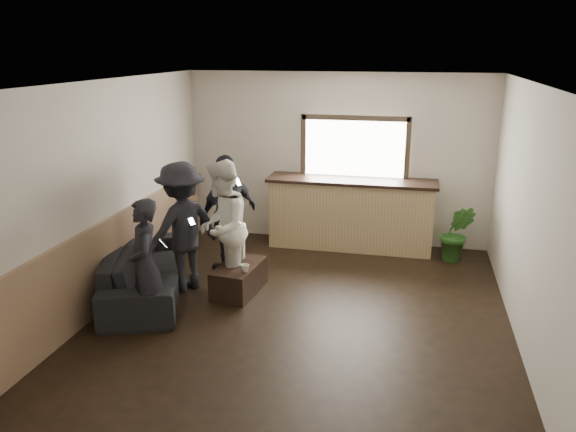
% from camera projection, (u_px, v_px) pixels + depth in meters
% --- Properties ---
extents(ground, '(5.00, 6.00, 0.01)m').
position_uv_depth(ground, '(299.00, 318.00, 6.84)').
color(ground, black).
extents(room_shell, '(5.01, 6.01, 2.80)m').
position_uv_depth(room_shell, '(238.00, 199.00, 6.57)').
color(room_shell, silver).
rests_on(room_shell, ground).
extents(bar_counter, '(2.70, 0.68, 2.13)m').
position_uv_depth(bar_counter, '(351.00, 209.00, 9.11)').
color(bar_counter, tan).
rests_on(bar_counter, ground).
extents(sofa, '(1.63, 2.47, 0.67)m').
position_uv_depth(sofa, '(145.00, 270.00, 7.45)').
color(sofa, black).
rests_on(sofa, ground).
extents(coffee_table, '(0.58, 0.92, 0.39)m').
position_uv_depth(coffee_table, '(239.00, 278.00, 7.52)').
color(coffee_table, black).
rests_on(coffee_table, ground).
extents(cup_a, '(0.14, 0.14, 0.10)m').
position_uv_depth(cup_a, '(236.00, 255.00, 7.69)').
color(cup_a, silver).
rests_on(cup_a, coffee_table).
extents(cup_b, '(0.15, 0.15, 0.10)m').
position_uv_depth(cup_b, '(245.00, 268.00, 7.23)').
color(cup_b, silver).
rests_on(cup_b, coffee_table).
extents(potted_plant, '(0.53, 0.44, 0.90)m').
position_uv_depth(potted_plant, '(457.00, 233.00, 8.54)').
color(potted_plant, '#2D6623').
rests_on(potted_plant, ground).
extents(person_a, '(0.60, 0.67, 1.55)m').
position_uv_depth(person_a, '(145.00, 264.00, 6.45)').
color(person_a, black).
rests_on(person_a, ground).
extents(person_b, '(0.77, 0.94, 1.79)m').
position_uv_depth(person_b, '(222.00, 228.00, 7.38)').
color(person_b, white).
rests_on(person_b, ground).
extents(person_c, '(1.15, 1.31, 1.76)m').
position_uv_depth(person_c, '(182.00, 227.00, 7.44)').
color(person_c, black).
rests_on(person_c, ground).
extents(person_d, '(0.87, 1.09, 1.73)m').
position_uv_depth(person_d, '(228.00, 214.00, 8.10)').
color(person_d, black).
rests_on(person_d, ground).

